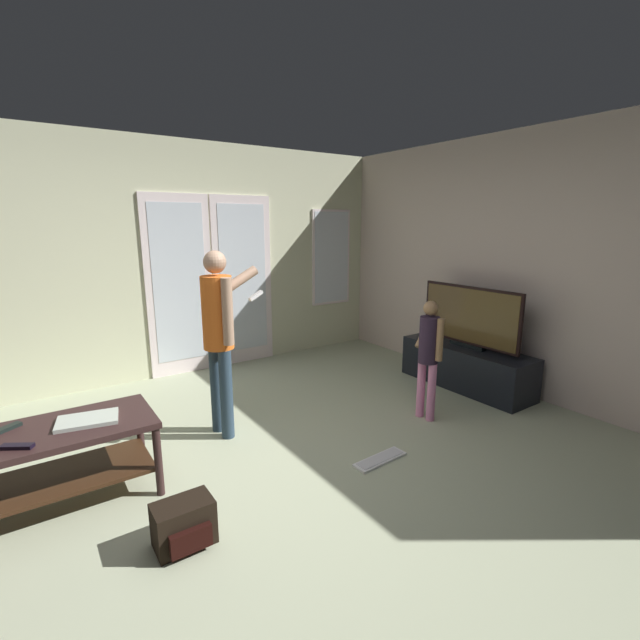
# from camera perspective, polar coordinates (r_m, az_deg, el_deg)

# --- Properties ---
(ground_plane) EXTENTS (6.00, 5.29, 0.02)m
(ground_plane) POSITION_cam_1_polar(r_m,az_deg,el_deg) (3.20, -7.01, -20.59)
(ground_plane) COLOR #A9B191
(wall_back_with_doors) EXTENTS (6.00, 0.09, 2.66)m
(wall_back_with_doors) POSITION_cam_1_polar(r_m,az_deg,el_deg) (5.20, -19.87, 6.88)
(wall_back_with_doors) COLOR beige
(wall_back_with_doors) RESTS_ON ground_plane
(wall_right_plain) EXTENTS (0.06, 5.29, 2.63)m
(wall_right_plain) POSITION_cam_1_polar(r_m,az_deg,el_deg) (4.83, 25.70, 6.32)
(wall_right_plain) COLOR beige
(wall_right_plain) RESTS_ON ground_plane
(coffee_table) EXTENTS (1.07, 0.57, 0.51)m
(coffee_table) POSITION_cam_1_polar(r_m,az_deg,el_deg) (3.24, -30.45, -14.14)
(coffee_table) COLOR #2F1C1C
(coffee_table) RESTS_ON ground_plane
(tv_stand) EXTENTS (0.47, 1.42, 0.44)m
(tv_stand) POSITION_cam_1_polar(r_m,az_deg,el_deg) (4.98, 18.45, -5.80)
(tv_stand) COLOR black
(tv_stand) RESTS_ON ground_plane
(flat_screen_tv) EXTENTS (0.08, 1.17, 0.65)m
(flat_screen_tv) POSITION_cam_1_polar(r_m,az_deg,el_deg) (4.84, 18.86, 0.40)
(flat_screen_tv) COLOR black
(flat_screen_tv) RESTS_ON tv_stand
(person_adult) EXTENTS (0.64, 0.47, 1.53)m
(person_adult) POSITION_cam_1_polar(r_m,az_deg,el_deg) (3.60, -12.89, -0.89)
(person_adult) COLOR #2B3F4F
(person_adult) RESTS_ON ground_plane
(person_child) EXTENTS (0.34, 0.31, 1.08)m
(person_child) POSITION_cam_1_polar(r_m,az_deg,el_deg) (3.98, 13.96, -3.74)
(person_child) COLOR pink
(person_child) RESTS_ON ground_plane
(backpack) EXTENTS (0.32, 0.24, 0.25)m
(backpack) POSITION_cam_1_polar(r_m,az_deg,el_deg) (2.74, -17.22, -24.03)
(backpack) COLOR black
(backpack) RESTS_ON ground_plane
(loose_keyboard) EXTENTS (0.45, 0.15, 0.02)m
(loose_keyboard) POSITION_cam_1_polar(r_m,az_deg,el_deg) (3.46, 7.81, -17.50)
(loose_keyboard) COLOR white
(loose_keyboard) RESTS_ON ground_plane
(laptop_closed) EXTENTS (0.39, 0.29, 0.02)m
(laptop_closed) POSITION_cam_1_polar(r_m,az_deg,el_deg) (3.18, -27.96, -11.40)
(laptop_closed) COLOR #B1BCB0
(laptop_closed) RESTS_ON coffee_table
(tv_remote_black) EXTENTS (0.17, 0.13, 0.02)m
(tv_remote_black) POSITION_cam_1_polar(r_m,az_deg,el_deg) (3.04, -34.67, -13.36)
(tv_remote_black) COLOR black
(tv_remote_black) RESTS_ON coffee_table
(dvd_remote_slim) EXTENTS (0.17, 0.13, 0.02)m
(dvd_remote_slim) POSITION_cam_1_polar(r_m,az_deg,el_deg) (3.31, -35.65, -11.41)
(dvd_remote_slim) COLOR black
(dvd_remote_slim) RESTS_ON coffee_table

